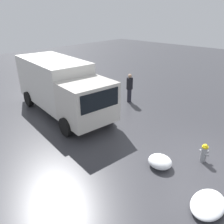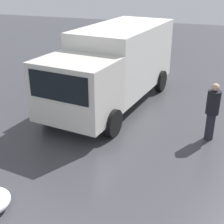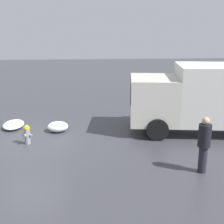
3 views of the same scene
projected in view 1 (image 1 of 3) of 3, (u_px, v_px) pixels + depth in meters
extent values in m
plane|color=#38383D|center=(202.00, 161.00, 8.54)|extent=(60.00, 60.00, 0.00)
cylinder|color=gray|center=(204.00, 154.00, 8.41)|extent=(0.22, 0.22, 0.62)
cylinder|color=yellow|center=(205.00, 147.00, 8.27)|extent=(0.24, 0.24, 0.06)
sphere|color=yellow|center=(205.00, 146.00, 8.26)|extent=(0.19, 0.19, 0.19)
cylinder|color=gray|center=(207.00, 152.00, 8.44)|extent=(0.14, 0.14, 0.11)
cylinder|color=gray|center=(201.00, 151.00, 8.52)|extent=(0.13, 0.12, 0.09)
cylinder|color=gray|center=(207.00, 155.00, 8.25)|extent=(0.13, 0.12, 0.09)
cube|color=beige|center=(88.00, 102.00, 10.38)|extent=(2.28, 2.65, 1.92)
cube|color=black|center=(100.00, 100.00, 9.52)|extent=(0.29, 2.02, 0.85)
cube|color=silver|center=(54.00, 80.00, 12.72)|extent=(5.31, 3.04, 2.47)
cylinder|color=black|center=(107.00, 113.00, 11.55)|extent=(0.93, 0.39, 0.90)
cylinder|color=black|center=(66.00, 127.00, 10.15)|extent=(0.93, 0.39, 0.90)
cylinder|color=black|center=(64.00, 90.00, 14.82)|extent=(0.93, 0.39, 0.90)
cylinder|color=black|center=(29.00, 99.00, 13.42)|extent=(0.93, 0.39, 0.90)
cylinder|color=#23232D|center=(129.00, 95.00, 14.01)|extent=(0.27, 0.27, 0.87)
cylinder|color=black|center=(130.00, 83.00, 13.67)|extent=(0.40, 0.40, 0.73)
sphere|color=tan|center=(130.00, 76.00, 13.47)|extent=(0.24, 0.24, 0.24)
ellipsoid|color=white|center=(208.00, 204.00, 6.46)|extent=(0.92, 1.40, 0.27)
ellipsoid|color=white|center=(160.00, 162.00, 8.17)|extent=(0.90, 0.83, 0.43)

